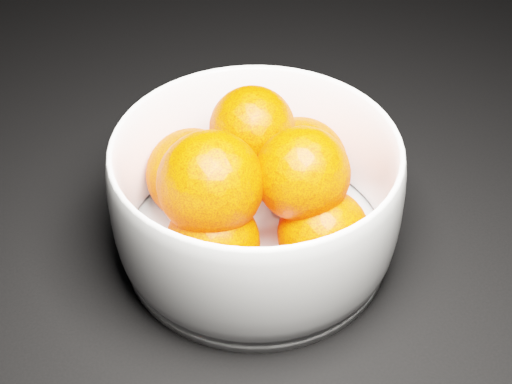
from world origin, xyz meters
name	(u,v)px	position (x,y,z in m)	size (l,w,h in m)	color
bowl	(256,197)	(0.25, 0.06, 0.06)	(0.23, 0.23, 0.11)	white
orange_pile	(254,184)	(0.25, 0.06, 0.07)	(0.17, 0.17, 0.12)	#FF3500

